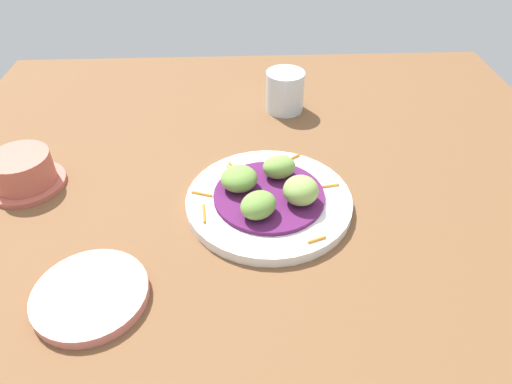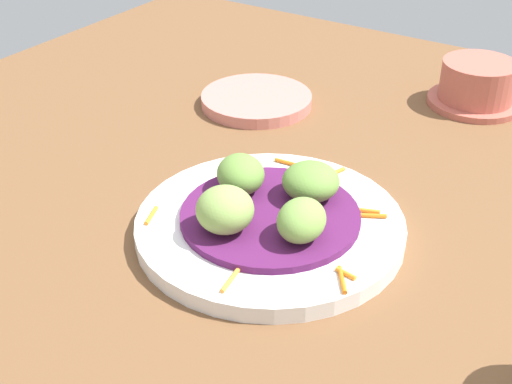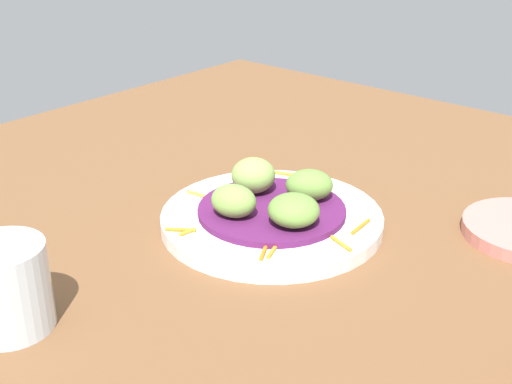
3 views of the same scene
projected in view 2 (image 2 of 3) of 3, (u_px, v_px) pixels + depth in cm
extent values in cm
cube|color=brown|center=(275.00, 237.00, 64.98)|extent=(110.00, 110.00, 2.00)
cylinder|color=white|center=(269.00, 226.00, 63.45)|extent=(24.28, 24.28, 1.56)
cylinder|color=#51194C|center=(269.00, 215.00, 62.86)|extent=(16.19, 16.19, 0.69)
cylinder|color=orange|center=(364.00, 210.00, 63.80)|extent=(2.88, 1.41, 0.40)
cylinder|color=orange|center=(370.00, 216.00, 63.08)|extent=(2.81, 1.79, 0.40)
cylinder|color=orange|center=(151.00, 215.00, 63.09)|extent=(1.32, 2.65, 0.40)
cylinder|color=orange|center=(292.00, 164.00, 71.04)|extent=(3.72, 0.70, 0.40)
cylinder|color=orange|center=(342.00, 280.00, 55.38)|extent=(2.17, 2.83, 0.40)
cylinder|color=orange|center=(346.00, 273.00, 56.05)|extent=(1.91, 0.68, 0.40)
cylinder|color=orange|center=(332.00, 174.00, 69.37)|extent=(1.44, 3.14, 0.40)
cylinder|color=orange|center=(232.00, 278.00, 55.61)|extent=(0.99, 3.69, 0.40)
ellipsoid|color=olive|center=(241.00, 174.00, 65.01)|extent=(6.81, 6.89, 3.39)
ellipsoid|color=#84A851|center=(225.00, 210.00, 59.41)|extent=(6.81, 6.81, 3.97)
ellipsoid|color=#759E47|center=(302.00, 220.00, 58.52)|extent=(4.97, 5.70, 3.45)
ellipsoid|color=olive|center=(311.00, 181.00, 64.02)|extent=(7.12, 7.17, 3.28)
cylinder|color=tan|center=(256.00, 100.00, 86.67)|extent=(13.67, 13.67, 1.40)
cylinder|color=#B75B4C|center=(474.00, 101.00, 87.00)|extent=(11.45, 11.45, 0.80)
cylinder|color=#B75B4C|center=(478.00, 81.00, 85.53)|extent=(9.00, 9.00, 4.75)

